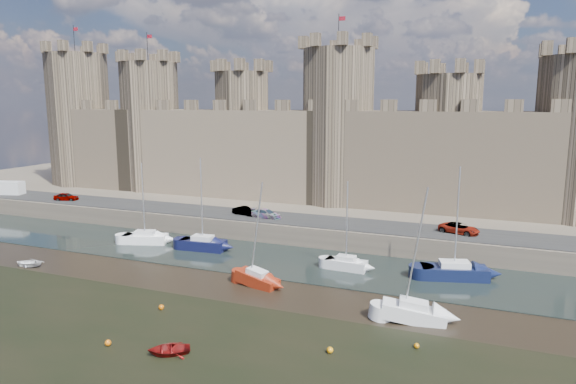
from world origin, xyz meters
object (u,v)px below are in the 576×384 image
(sailboat_2, at_px, (346,263))
(sailboat_5, at_px, (413,312))
(sailboat_0, at_px, (145,238))
(sailboat_1, at_px, (203,243))
(sailboat_3, at_px, (454,271))
(van, at_px, (8,188))
(car_3, at_px, (459,228))
(car_2, at_px, (266,214))
(sailboat_4, at_px, (257,278))
(car_0, at_px, (66,197))
(car_1, at_px, (245,211))

(sailboat_2, relative_size, sailboat_5, 0.85)
(sailboat_0, height_order, sailboat_1, sailboat_1)
(sailboat_3, bearing_deg, van, 157.71)
(sailboat_2, relative_size, sailboat_3, 0.83)
(car_3, relative_size, sailboat_0, 0.45)
(car_2, distance_m, sailboat_4, 18.85)
(car_0, height_order, sailboat_0, sailboat_0)
(car_0, bearing_deg, sailboat_2, -115.34)
(car_0, height_order, car_3, car_3)
(sailboat_3, xyz_separation_m, sailboat_4, (-17.78, -9.06, -0.11))
(car_2, xyz_separation_m, sailboat_5, (22.20, -20.21, -2.32))
(car_2, height_order, sailboat_2, sailboat_2)
(car_0, distance_m, van, 13.16)
(car_3, xyz_separation_m, sailboat_5, (-2.18, -21.09, -2.35))
(sailboat_1, height_order, sailboat_2, sailboat_1)
(car_0, relative_size, sailboat_2, 0.39)
(van, xyz_separation_m, sailboat_0, (34.45, -9.20, -2.81))
(sailboat_3, relative_size, sailboat_4, 1.11)
(car_2, distance_m, sailboat_5, 30.11)
(car_0, bearing_deg, sailboat_0, -126.41)
(car_2, relative_size, sailboat_3, 0.37)
(car_2, height_order, car_3, car_3)
(van, height_order, sailboat_5, sailboat_5)
(sailboat_0, height_order, sailboat_5, sailboat_5)
(sailboat_3, bearing_deg, sailboat_0, 165.46)
(car_1, xyz_separation_m, sailboat_5, (25.61, -20.70, -2.31))
(car_3, distance_m, sailboat_4, 25.49)
(sailboat_1, relative_size, sailboat_5, 1.00)
(car_2, relative_size, car_3, 0.91)
(car_0, distance_m, sailboat_5, 59.81)
(car_2, height_order, sailboat_1, sailboat_1)
(sailboat_1, relative_size, sailboat_3, 0.98)
(van, bearing_deg, sailboat_1, -26.75)
(car_3, xyz_separation_m, sailboat_1, (-28.86, -9.69, -2.28))
(car_2, bearing_deg, sailboat_4, -153.81)
(car_0, relative_size, sailboat_5, 0.33)
(sailboat_1, bearing_deg, sailboat_3, -4.24)
(car_3, bearing_deg, sailboat_5, -168.11)
(sailboat_0, relative_size, sailboat_1, 0.92)
(sailboat_2, height_order, sailboat_3, sailboat_3)
(sailboat_1, bearing_deg, sailboat_4, -42.47)
(car_1, height_order, sailboat_5, sailboat_5)
(sailboat_4, bearing_deg, sailboat_0, 169.52)
(van, height_order, sailboat_0, sailboat_0)
(sailboat_0, distance_m, sailboat_4, 21.38)
(sailboat_1, xyz_separation_m, sailboat_3, (29.06, 0.46, 0.00))
(sailboat_5, bearing_deg, car_3, 75.00)
(sailboat_4, bearing_deg, car_2, 124.13)
(sailboat_4, relative_size, sailboat_5, 0.92)
(car_2, relative_size, van, 0.83)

